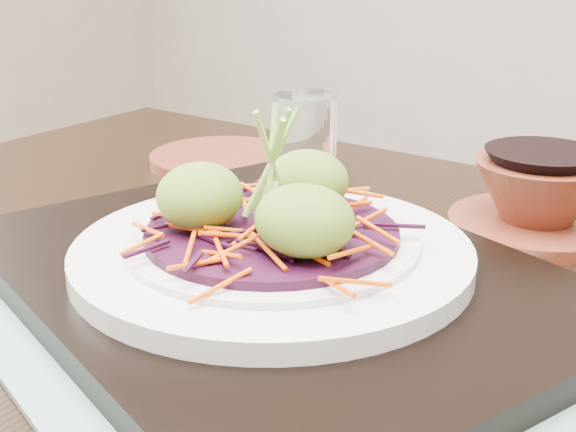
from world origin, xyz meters
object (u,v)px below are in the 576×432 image
Objects in this scene: dining_table at (328,408)px; water_glass at (305,139)px; terracotta_bowl_set at (538,200)px; serving_tray at (272,277)px; terracotta_side_plate at (223,159)px; white_plate at (272,252)px.

dining_table is 0.31m from water_glass.
serving_tray is at bearing -116.19° from terracotta_bowl_set.
water_glass reaches higher than terracotta_bowl_set.
dining_table is at bearing -53.05° from water_glass.
water_glass reaches higher than terracotta_side_plate.
water_glass is at bearing 118.25° from white_plate.
serving_tray reaches higher than dining_table.
terracotta_bowl_set is (0.11, 0.23, -0.01)m from white_plate.
terracotta_side_plate reaches higher than dining_table.
terracotta_bowl_set is at bearing 63.81° from white_plate.
dining_table is 0.26m from terracotta_bowl_set.
dining_table is at bearing -110.18° from terracotta_bowl_set.
terracotta_side_plate is 0.36m from terracotta_bowl_set.
white_plate is 0.26m from terracotta_bowl_set.
water_glass is at bearing 138.11° from serving_tray.
dining_table is 0.11m from serving_tray.
terracotta_bowl_set reaches higher than terracotta_side_plate.
white_plate is at bearing 19.86° from serving_tray.
terracotta_side_plate is (-0.24, 0.24, -0.03)m from white_plate.
terracotta_bowl_set is at bearing 71.28° from dining_table.
terracotta_bowl_set is (0.11, 0.23, 0.01)m from serving_tray.
terracotta_bowl_set is at bearing -1.65° from terracotta_side_plate.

